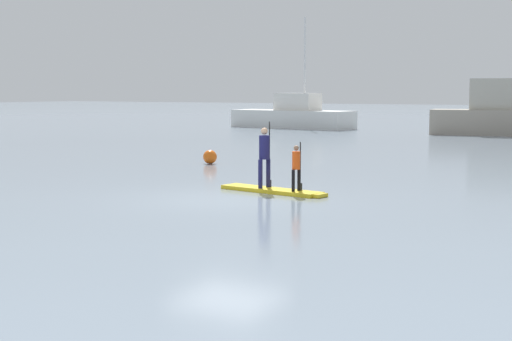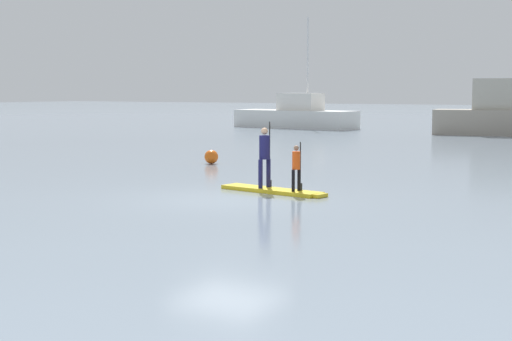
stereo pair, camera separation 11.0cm
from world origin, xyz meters
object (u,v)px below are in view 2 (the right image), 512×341
Objects in this scene: fishing_boat_white_large at (296,116)px; mooring_buoy_near at (211,157)px; paddleboard_near at (273,191)px; fishing_boat_green_midground at (508,115)px; paddler_adult at (265,153)px; paddler_child_solo at (296,165)px.

fishing_boat_white_large reaches higher than mooring_buoy_near.
fishing_boat_white_large reaches higher than paddleboard_near.
paddleboard_near is 0.36× the size of fishing_boat_green_midground.
paddler_adult is at bearing 169.14° from paddleboard_near.
fishing_boat_white_large is at bearing 116.67° from paddleboard_near.
paddler_child_solo is 0.13× the size of fishing_boat_white_large.
paddler_adult is 1.06m from paddler_child_solo.
fishing_boat_white_large is at bearing 117.68° from paddler_child_solo.
mooring_buoy_near is (-5.17, -23.11, -0.96)m from fishing_boat_green_midground.
paddler_adult is at bearing -63.73° from fishing_boat_white_large.
paddleboard_near is 33.64m from fishing_boat_white_large.
paddler_adult is 28.68m from fishing_boat_green_midground.
paddleboard_near is 2.57× the size of paddler_child_solo.
fishing_boat_green_midground is at bearing 77.40° from mooring_buoy_near.
paddler_adult is 3.44× the size of mooring_buoy_near.
mooring_buoy_near is at bearing -102.60° from fishing_boat_green_midground.
mooring_buoy_near is at bearing 134.19° from paddler_adult.
paddler_adult is 0.18× the size of fishing_boat_white_large.
fishing_boat_white_large is 26.19m from mooring_buoy_near.
fishing_boat_white_large is 18.80× the size of mooring_buoy_near.
paddler_adult is at bearing -89.52° from fishing_boat_green_midground.
mooring_buoy_near is at bearing 135.40° from paddleboard_near.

